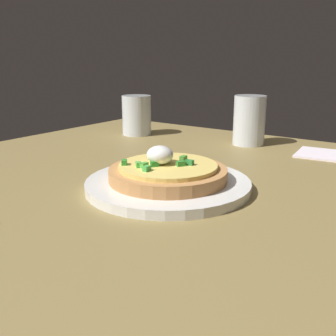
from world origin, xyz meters
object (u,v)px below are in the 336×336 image
plate (168,184)px  napkin (323,154)px  cup_near (137,117)px  cup_far (249,123)px  pizza (167,171)px

plate → napkin: size_ratio=2.48×
cup_near → napkin: 48.92cm
plate → cup_far: (38.78, 3.53, 4.46)cm
cup_near → cup_far: (5.90, -30.39, 0.33)cm
plate → cup_far: 39.20cm
plate → cup_near: bearing=45.9°
plate → pizza: 2.17cm
pizza → napkin: 40.90cm
cup_near → napkin: (5.19, -48.42, -4.68)cm
napkin → cup_near: bearing=96.1°
cup_near → cup_far: cup_far is taller
cup_near → cup_far: 30.96cm
plate → cup_far: bearing=5.2°
pizza → cup_near: size_ratio=1.80×
pizza → napkin: pizza is taller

